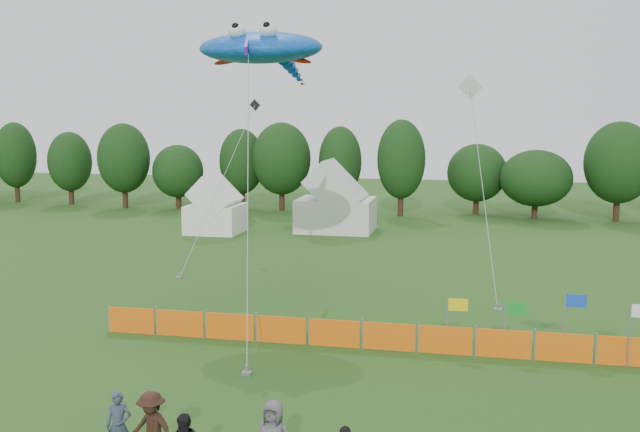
% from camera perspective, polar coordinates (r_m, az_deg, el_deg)
% --- Properties ---
extents(treeline, '(104.57, 8.78, 8.36)m').
position_cam_1_polar(treeline, '(61.09, 9.02, 3.95)').
color(treeline, '#382314').
rests_on(treeline, ground).
extents(tent_left, '(3.79, 3.79, 3.35)m').
position_cam_1_polar(tent_left, '(52.04, -8.36, 0.52)').
color(tent_left, white).
rests_on(tent_left, ground).
extents(tent_right, '(5.58, 4.46, 3.94)m').
position_cam_1_polar(tent_right, '(52.17, 1.29, 0.95)').
color(tent_right, silver).
rests_on(tent_right, ground).
extents(barrier_fence, '(19.90, 0.06, 1.00)m').
position_cam_1_polar(barrier_fence, '(26.18, 3.31, -9.47)').
color(barrier_fence, orange).
rests_on(barrier_fence, ground).
extents(flag_row, '(10.73, 0.67, 2.25)m').
position_cam_1_polar(flag_row, '(26.29, 21.64, -7.89)').
color(flag_row, gray).
rests_on(flag_row, ground).
extents(spectator_a, '(0.70, 0.55, 1.71)m').
position_cam_1_polar(spectator_a, '(18.77, -15.80, -15.83)').
color(spectator_a, '#303C51').
rests_on(spectator_a, ground).
extents(spectator_c, '(1.35, 1.01, 1.86)m').
position_cam_1_polar(spectator_c, '(18.21, -13.32, -16.26)').
color(spectator_c, black).
rests_on(spectator_c, ground).
extents(stingray_kite, '(5.78, 17.06, 12.34)m').
position_cam_1_polar(stingray_kite, '(32.71, -4.50, 13.17)').
color(stingray_kite, blue).
rests_on(stingray_kite, ground).
extents(small_kite_white, '(2.23, 6.21, 10.42)m').
position_cam_1_polar(small_kite_white, '(35.24, 12.45, 5.77)').
color(small_kite_white, silver).
rests_on(small_kite_white, ground).
extents(small_kite_dark, '(1.67, 10.31, 9.46)m').
position_cam_1_polar(small_kite_dark, '(41.94, -7.69, 3.22)').
color(small_kite_dark, black).
rests_on(small_kite_dark, ground).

